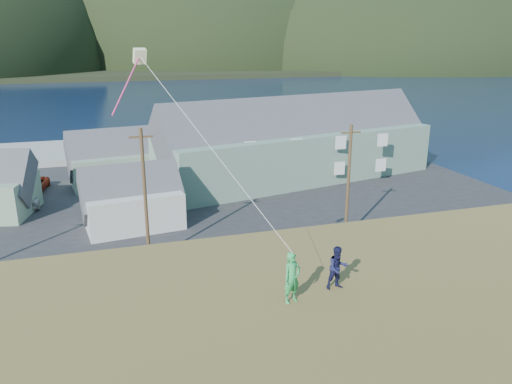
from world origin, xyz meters
TOP-DOWN VIEW (x-y plane):
  - ground at (0.00, 0.00)m, footprint 900.00×900.00m
  - grass_strip at (0.00, -2.00)m, footprint 110.00×8.00m
  - waterfront_lot at (0.00, 17.00)m, footprint 72.00×36.00m
  - wharf at (-6.00, 40.00)m, footprint 26.00×14.00m
  - far_shore at (0.00, 330.00)m, footprint 900.00×320.00m
  - far_hills at (35.59, 279.38)m, footprint 760.00×265.00m
  - lodge at (16.82, 19.49)m, footprint 33.39×15.56m
  - shed_white at (-2.21, 9.15)m, footprint 8.81×6.44m
  - shed_palegreen_far at (-2.54, 23.48)m, footprint 11.80×7.78m
  - utility_poles at (-0.67, 1.50)m, footprint 29.61×0.24m
  - parked_cars at (-8.78, 20.64)m, footprint 26.64×11.47m
  - kite_flyer_green at (1.37, -18.62)m, footprint 0.72×0.59m
  - kite_flyer_navy at (3.17, -18.22)m, footprint 0.75×0.59m
  - kite_rig at (-2.48, -12.68)m, footprint 2.54×3.38m

SIDE VIEW (x-z plane):
  - ground at x=0.00m, z-range 0.00..0.00m
  - grass_strip at x=0.00m, z-range 0.00..0.10m
  - waterfront_lot at x=0.00m, z-range 0.00..0.12m
  - wharf at x=-6.00m, z-range 0.00..0.90m
  - parked_cars at x=-8.78m, z-range 0.06..1.64m
  - far_shore at x=0.00m, z-range 0.00..2.00m
  - far_hills at x=35.59m, z-range -69.50..73.50m
  - shed_white at x=-2.21m, z-range -0.76..5.78m
  - shed_palegreen_far at x=-2.54m, z-range -0.88..6.54m
  - lodge at x=16.82m, z-range -1.30..10.04m
  - utility_poles at x=-0.67m, z-range -0.17..9.43m
  - kite_flyer_navy at x=3.17m, z-range 7.20..8.72m
  - kite_flyer_green at x=1.37m, z-range 7.20..8.90m
  - kite_rig at x=-2.48m, z-range 9.82..19.15m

